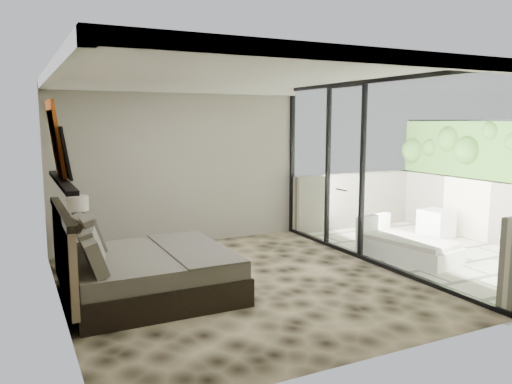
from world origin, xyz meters
name	(u,v)px	position (x,y,z in m)	size (l,w,h in m)	color
floor	(240,283)	(0.00, 0.00, 0.00)	(5.00, 5.00, 0.00)	black
ceiling	(239,73)	(0.00, 0.00, 2.79)	(4.50, 5.00, 0.02)	silver
back_wall	(181,166)	(0.00, 2.49, 1.40)	(4.50, 0.02, 2.80)	gray
left_wall	(57,191)	(-2.24, 0.00, 1.40)	(0.02, 5.00, 2.80)	gray
glass_wall	(375,173)	(2.25, 0.00, 1.40)	(0.08, 5.00, 2.80)	white
terrace_slab	(442,255)	(3.75, 0.00, -0.06)	(3.00, 5.00, 0.12)	beige
parapet_far	(499,213)	(5.10, 0.00, 0.55)	(0.30, 5.00, 1.10)	beige
foliage_hedge	(504,151)	(5.10, 0.00, 1.65)	(0.36, 4.60, 1.10)	#497D27
picture_ledge	(62,181)	(-2.18, 0.10, 1.50)	(0.12, 2.20, 0.05)	black
bed	(142,271)	(-1.30, 0.08, 0.33)	(2.04, 1.97, 1.12)	black
nightstand	(76,254)	(-1.91, 1.65, 0.24)	(0.48, 0.48, 0.48)	black
table_lamp	(78,210)	(-1.85, 1.66, 0.89)	(0.32, 0.32, 0.58)	black
abstract_canvas	(55,138)	(-2.19, 0.46, 1.97)	(0.04, 0.90, 0.90)	#9F470D
framed_print	(64,153)	(-2.14, 0.06, 1.82)	(0.03, 0.50, 0.60)	black
ottoman	(436,223)	(4.45, 0.84, 0.26)	(0.52, 0.52, 0.52)	white
lounger	(406,247)	(2.90, -0.03, 0.19)	(1.05, 1.66, 0.60)	white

